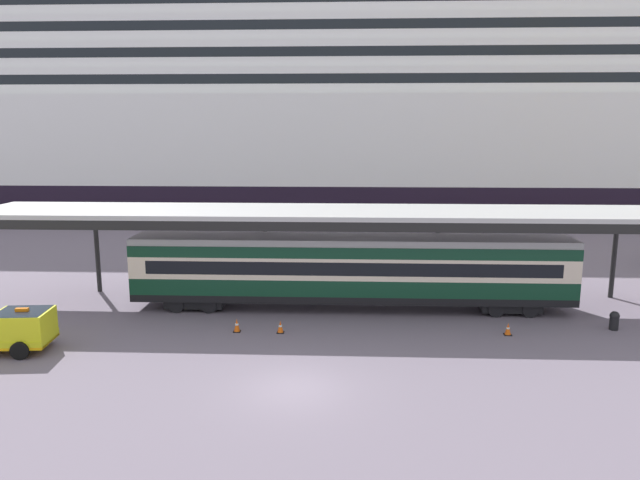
# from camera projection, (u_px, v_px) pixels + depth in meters

# --- Properties ---
(ground_plane) EXTENTS (400.00, 400.00, 0.00)m
(ground_plane) POSITION_uv_depth(u_px,v_px,m) (294.00, 389.00, 22.63)
(ground_plane) COLOR slate
(cruise_ship) EXTENTS (175.83, 31.57, 40.32)m
(cruise_ship) POSITION_uv_depth(u_px,v_px,m) (380.00, 101.00, 74.02)
(cruise_ship) COLOR black
(cruise_ship) RESTS_ON ground
(platform_canopy) EXTENTS (41.49, 5.70, 5.52)m
(platform_canopy) POSITION_uv_depth(u_px,v_px,m) (351.00, 214.00, 32.15)
(platform_canopy) COLOR #B6B6B6
(platform_canopy) RESTS_ON ground
(train_carriage) EXTENTS (24.03, 2.81, 4.11)m
(train_carriage) POSITION_uv_depth(u_px,v_px,m) (351.00, 269.00, 32.31)
(train_carriage) COLOR black
(train_carriage) RESTS_ON ground
(service_truck) EXTENTS (5.37, 2.64, 2.02)m
(service_truck) POSITION_uv_depth(u_px,v_px,m) (3.00, 330.00, 26.27)
(service_truck) COLOR yellow
(service_truck) RESTS_ON ground
(traffic_cone_near) EXTENTS (0.36, 0.36, 0.62)m
(traffic_cone_near) POSITION_uv_depth(u_px,v_px,m) (280.00, 327.00, 28.81)
(traffic_cone_near) COLOR black
(traffic_cone_near) RESTS_ON ground
(traffic_cone_mid) EXTENTS (0.36, 0.36, 0.68)m
(traffic_cone_mid) POSITION_uv_depth(u_px,v_px,m) (237.00, 325.00, 28.95)
(traffic_cone_mid) COLOR black
(traffic_cone_mid) RESTS_ON ground
(traffic_cone_far) EXTENTS (0.36, 0.36, 0.61)m
(traffic_cone_far) POSITION_uv_depth(u_px,v_px,m) (508.00, 329.00, 28.50)
(traffic_cone_far) COLOR black
(traffic_cone_far) RESTS_ON ground
(quay_bollard) EXTENTS (0.48, 0.48, 0.96)m
(quay_bollard) POSITION_uv_depth(u_px,v_px,m) (614.00, 320.00, 29.22)
(quay_bollard) COLOR black
(quay_bollard) RESTS_ON ground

